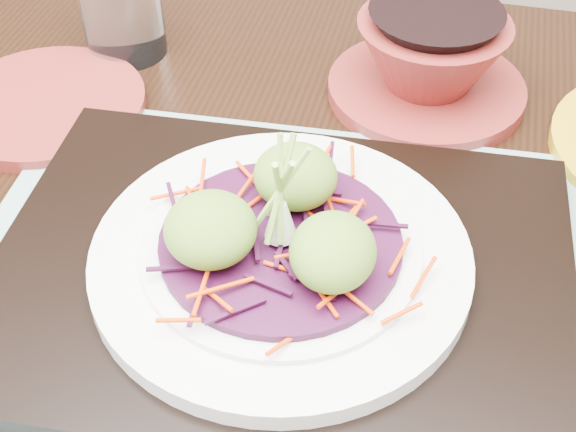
% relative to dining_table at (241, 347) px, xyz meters
% --- Properties ---
extents(dining_table, '(1.32, 0.89, 0.82)m').
position_rel_dining_table_xyz_m(dining_table, '(0.00, 0.00, 0.00)').
color(dining_table, black).
rests_on(dining_table, ground).
extents(placemat, '(0.49, 0.40, 0.00)m').
position_rel_dining_table_xyz_m(placemat, '(0.04, -0.02, 0.11)').
color(placemat, gray).
rests_on(placemat, dining_table).
extents(serving_tray, '(0.43, 0.33, 0.02)m').
position_rel_dining_table_xyz_m(serving_tray, '(0.04, -0.02, 0.12)').
color(serving_tray, black).
rests_on(serving_tray, placemat).
extents(white_plate, '(0.26, 0.26, 0.02)m').
position_rel_dining_table_xyz_m(white_plate, '(0.04, -0.02, 0.14)').
color(white_plate, silver).
rests_on(white_plate, serving_tray).
extents(cabbage_bed, '(0.17, 0.17, 0.01)m').
position_rel_dining_table_xyz_m(cabbage_bed, '(0.04, -0.02, 0.15)').
color(cabbage_bed, '#390B29').
rests_on(cabbage_bed, white_plate).
extents(carrot_julienne, '(0.20, 0.20, 0.01)m').
position_rel_dining_table_xyz_m(carrot_julienne, '(0.04, -0.02, 0.16)').
color(carrot_julienne, '#D63703').
rests_on(carrot_julienne, cabbage_bed).
extents(guacamole_scoops, '(0.14, 0.13, 0.05)m').
position_rel_dining_table_xyz_m(guacamole_scoops, '(0.04, -0.02, 0.18)').
color(guacamole_scoops, olive).
rests_on(guacamole_scoops, cabbage_bed).
extents(scallion_garnish, '(0.06, 0.06, 0.09)m').
position_rel_dining_table_xyz_m(scallion_garnish, '(0.04, -0.02, 0.20)').
color(scallion_garnish, '#84B548').
rests_on(scallion_garnish, cabbage_bed).
extents(terracotta_side_plate, '(0.18, 0.18, 0.01)m').
position_rel_dining_table_xyz_m(terracotta_side_plate, '(-0.22, 0.13, 0.11)').
color(terracotta_side_plate, maroon).
rests_on(terracotta_side_plate, dining_table).
extents(water_glass, '(0.09, 0.09, 0.11)m').
position_rel_dining_table_xyz_m(water_glass, '(-0.19, 0.25, 0.16)').
color(water_glass, white).
rests_on(water_glass, dining_table).
extents(terracotta_bowl_set, '(0.18, 0.18, 0.08)m').
position_rel_dining_table_xyz_m(terracotta_bowl_set, '(0.11, 0.24, 0.14)').
color(terracotta_bowl_set, maroon).
rests_on(terracotta_bowl_set, dining_table).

